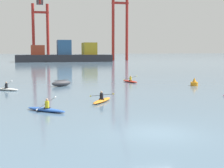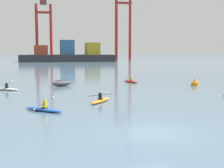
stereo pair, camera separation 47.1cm
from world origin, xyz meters
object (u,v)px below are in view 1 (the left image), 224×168
Objects in this scene: channel_buoy at (194,83)px; kayak_red at (130,81)px; gantry_crane_east_mid at (120,15)px; capsized_dinghy at (61,83)px; container_barge at (65,55)px; kayak_orange at (102,100)px; gantry_crane_west_mid at (40,21)px; kayak_white at (6,89)px; kayak_blue at (46,109)px.

channel_buoy is 8.75m from kayak_red.
capsized_dinghy is (-32.84, -93.71, -19.04)m from gantry_crane_east_mid.
container_barge is at bearing 90.80° from kayak_red.
kayak_red is at bearing -104.34° from gantry_crane_east_mid.
channel_buoy is (-16.84, -97.10, -19.03)m from gantry_crane_east_mid.
capsized_dinghy is 13.20m from kayak_orange.
kayak_white is at bearing -93.34° from gantry_crane_west_mid.
kayak_white is 13.36m from kayak_orange.
container_barge is 11.49× the size of kayak_orange.
kayak_red is (9.84, -96.44, -16.18)m from gantry_crane_west_mid.
gantry_crane_west_mid is 113.10m from kayak_orange.
kayak_blue is (-2.40, -16.11, -0.18)m from capsized_dinghy.
gantry_crane_east_mid is 14.48× the size of capsized_dinghy.
kayak_orange is at bearing -105.96° from gantry_crane_east_mid.
kayak_orange is (2.32, -13.00, -0.18)m from capsized_dinghy.
container_barge is 30.76m from gantry_crane_east_mid.
gantry_crane_west_mid is at bearing 171.08° from gantry_crane_east_mid.
kayak_red is 22.08m from kayak_blue.
container_barge is 86.11m from capsized_dinghy.
kayak_blue is (-2.08, -115.03, -16.18)m from gantry_crane_west_mid.
kayak_blue is at bearing -91.03° from gantry_crane_west_mid.
gantry_crane_west_mid is at bearing 90.19° from capsized_dinghy.
kayak_blue is at bearing -146.58° from kayak_orange.
container_barge reaches higher than capsized_dinghy.
gantry_crane_east_mid reaches higher than container_barge.
capsized_dinghy is at bearing 81.52° from kayak_blue.
kayak_blue is at bearing -98.48° from capsized_dinghy.
container_barge is at bearing -56.77° from gantry_crane_west_mid.
channel_buoy is 0.35× the size of kayak_blue.
channel_buoy is 0.29× the size of kayak_red.
gantry_crane_east_mid is 116.93m from kayak_blue.
gantry_crane_east_mid is at bearing -8.92° from gantry_crane_west_mid.
channel_buoy is 0.32× the size of kayak_orange.
kayak_white is 1.07× the size of kayak_blue.
channel_buoy is (16.33, -102.31, -15.99)m from gantry_crane_west_mid.
kayak_red is 17.06m from kayak_orange.
kayak_orange is (-7.19, -15.47, -0.00)m from kayak_red.
channel_buoy is 22.37m from kayak_blue.
kayak_blue is at bearing -107.79° from gantry_crane_east_mid.
gantry_crane_west_mid is at bearing 99.07° from channel_buoy.
channel_buoy is 22.26m from kayak_white.
container_barge is at bearing -161.85° from gantry_crane_east_mid.
gantry_crane_west_mid reaches higher than capsized_dinghy.
kayak_red is at bearing 137.87° from channel_buoy.
kayak_red and kayak_orange have the same top height.
channel_buoy is (16.00, -3.40, 0.01)m from capsized_dinghy.
container_barge is 36.01× the size of channel_buoy.
kayak_red is 1.10× the size of kayak_orange.
container_barge reaches higher than kayak_orange.
kayak_blue reaches higher than kayak_orange.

